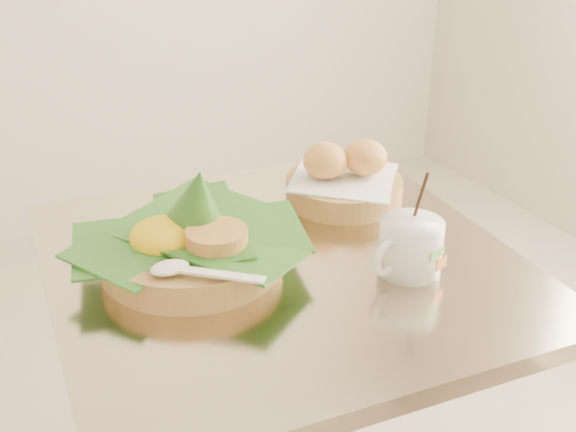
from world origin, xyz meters
name	(u,v)px	position (x,y,z in m)	size (l,w,h in m)	color
cafe_table	(282,372)	(0.15, 0.04, 0.53)	(0.75, 0.75, 0.75)	gray
rice_basket	(191,239)	(0.02, 0.08, 0.80)	(0.34, 0.35, 0.17)	tan
bread_basket	(344,180)	(0.35, 0.18, 0.79)	(0.25, 0.25, 0.11)	tan
coffee_mug	(410,246)	(0.30, -0.08, 0.79)	(0.13, 0.10, 0.16)	white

